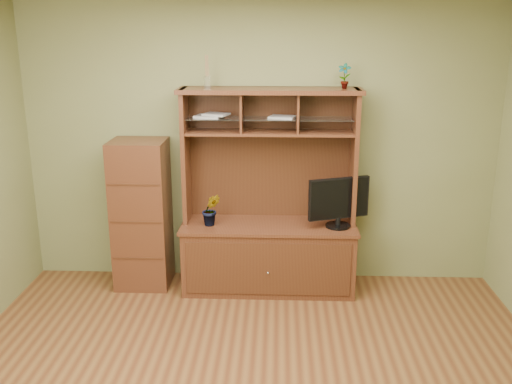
{
  "coord_description": "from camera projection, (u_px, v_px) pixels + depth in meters",
  "views": [
    {
      "loc": [
        0.18,
        -3.35,
        2.43
      ],
      "look_at": [
        -0.01,
        1.2,
        1.11
      ],
      "focal_mm": 40.0,
      "sensor_mm": 36.0,
      "label": 1
    }
  ],
  "objects": [
    {
      "name": "room",
      "position": [
        249.0,
        208.0,
        3.53
      ],
      "size": [
        4.54,
        4.04,
        2.74
      ],
      "color": "#562E18",
      "rests_on": "ground"
    },
    {
      "name": "media_hutch",
      "position": [
        269.0,
        236.0,
        5.41
      ],
      "size": [
        1.66,
        0.61,
        1.9
      ],
      "color": "#462114",
      "rests_on": "room"
    },
    {
      "name": "monitor",
      "position": [
        339.0,
        201.0,
        5.2
      ],
      "size": [
        0.57,
        0.25,
        0.47
      ],
      "rotation": [
        0.0,
        0.0,
        0.35
      ],
      "color": "black",
      "rests_on": "media_hutch"
    },
    {
      "name": "orchid_plant",
      "position": [
        211.0,
        210.0,
        5.27
      ],
      "size": [
        0.19,
        0.16,
        0.3
      ],
      "primitive_type": "imported",
      "rotation": [
        0.0,
        0.0,
        0.15
      ],
      "color": "#28591E",
      "rests_on": "media_hutch"
    },
    {
      "name": "top_plant",
      "position": [
        344.0,
        76.0,
        5.04
      ],
      "size": [
        0.14,
        0.11,
        0.22
      ],
      "primitive_type": "imported",
      "rotation": [
        0.0,
        0.0,
        -0.34
      ],
      "color": "#3F6623",
      "rests_on": "media_hutch"
    },
    {
      "name": "reed_diffuser",
      "position": [
        207.0,
        75.0,
        5.09
      ],
      "size": [
        0.06,
        0.06,
        0.29
      ],
      "color": "silver",
      "rests_on": "media_hutch"
    },
    {
      "name": "magazines",
      "position": [
        235.0,
        116.0,
        5.18
      ],
      "size": [
        0.94,
        0.24,
        0.04
      ],
      "color": "#A7A6AB",
      "rests_on": "media_hutch"
    },
    {
      "name": "side_cabinet",
      "position": [
        142.0,
        214.0,
        5.43
      ],
      "size": [
        0.51,
        0.46,
        1.43
      ],
      "color": "#462114",
      "rests_on": "room"
    }
  ]
}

